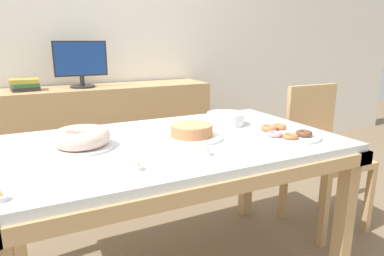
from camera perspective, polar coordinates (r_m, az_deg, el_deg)
wall_back at (r=3.31m, az=-16.09°, el=15.06°), size 8.00×0.10×2.60m
dining_table at (r=1.68m, az=-3.06°, el=-4.94°), size 1.60×0.96×0.77m
chair at (r=2.46m, az=20.61°, el=-3.26°), size 0.44×0.44×0.94m
sideboard at (r=3.12m, az=-13.96°, el=-0.99°), size 1.83×0.44×0.85m
computer_monitor at (r=2.99m, az=-18.02°, el=10.05°), size 0.42×0.20×0.38m
book_stack at (r=2.97m, az=-26.09°, el=6.49°), size 0.22×0.20×0.09m
cake_chocolate_round at (r=1.67m, az=-0.06°, el=-0.69°), size 0.31×0.31×0.07m
cake_golden_bundt at (r=1.59m, az=-17.96°, el=-1.71°), size 0.29×0.29×0.09m
pastry_platter at (r=1.77m, az=15.28°, el=-0.90°), size 0.34×0.34×0.04m
plate_stack at (r=1.94m, az=5.60°, el=1.54°), size 0.21×0.21×0.07m
tealight_near_cakes at (r=1.18m, az=-29.18°, el=-10.10°), size 0.04×0.04×0.04m
tealight_centre at (r=1.43m, az=2.65°, el=-4.11°), size 0.04×0.04×0.04m
tealight_near_front at (r=1.28m, az=-8.88°, el=-6.48°), size 0.04×0.04×0.04m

